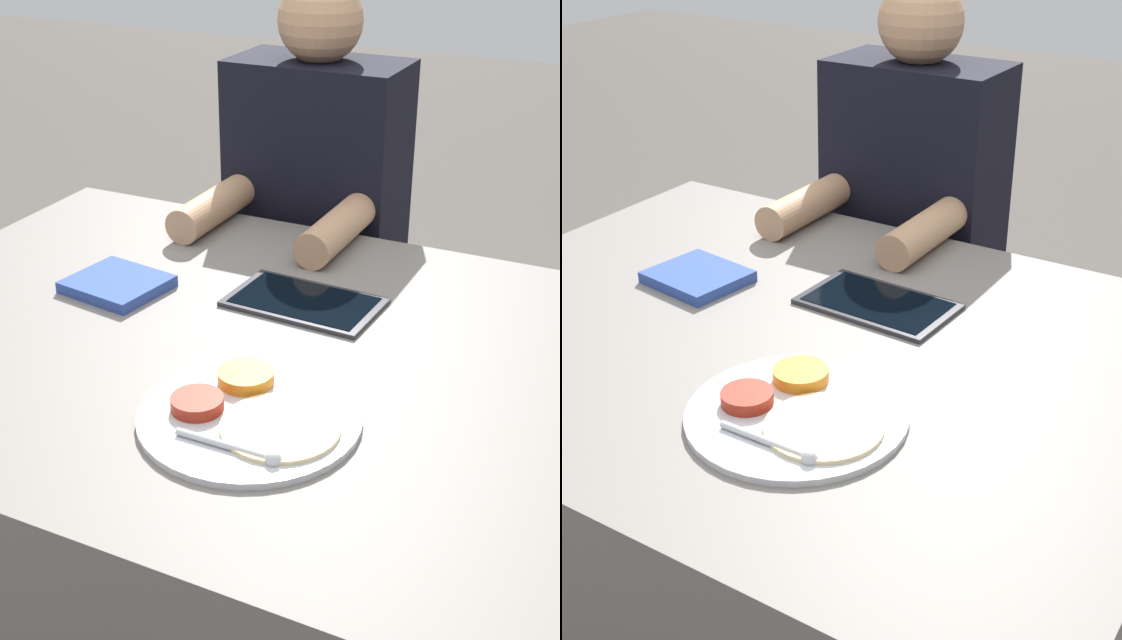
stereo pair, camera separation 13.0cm
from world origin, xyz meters
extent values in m
cube|color=slate|center=(0.00, 0.00, 0.36)|extent=(1.24, 0.96, 0.72)
cylinder|color=#B7BABF|center=(0.14, -0.19, 0.73)|extent=(0.30, 0.30, 0.01)
cylinder|color=orange|center=(0.10, -0.12, 0.74)|extent=(0.08, 0.08, 0.02)
cylinder|color=maroon|center=(0.08, -0.21, 0.74)|extent=(0.07, 0.07, 0.02)
cylinder|color=beige|center=(0.20, -0.20, 0.74)|extent=(0.16, 0.16, 0.01)
cylinder|color=#B7BABF|center=(0.15, -0.27, 0.74)|extent=(0.14, 0.01, 0.01)
sphere|color=#B7BABF|center=(0.22, -0.27, 0.74)|extent=(0.02, 0.02, 0.02)
cube|color=silver|center=(-0.25, 0.07, 0.73)|extent=(0.17, 0.16, 0.01)
cube|color=#28428E|center=(-0.25, 0.07, 0.73)|extent=(0.17, 0.16, 0.02)
cube|color=#28282D|center=(0.07, 0.15, 0.73)|extent=(0.26, 0.16, 0.01)
cube|color=black|center=(0.07, 0.15, 0.73)|extent=(0.23, 0.14, 0.00)
cube|color=black|center=(-0.11, 0.63, 0.22)|extent=(0.32, 0.22, 0.44)
cube|color=black|center=(-0.11, 0.63, 0.73)|extent=(0.36, 0.20, 0.58)
sphere|color=tan|center=(-0.11, 0.63, 1.10)|extent=(0.17, 0.17, 0.17)
cylinder|color=tan|center=(-0.25, 0.41, 0.76)|extent=(0.07, 0.26, 0.07)
cylinder|color=tan|center=(0.02, 0.41, 0.76)|extent=(0.07, 0.26, 0.07)
camera|label=1|loc=(0.61, -1.06, 1.39)|focal=50.00mm
camera|label=2|loc=(0.72, -1.00, 1.39)|focal=50.00mm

